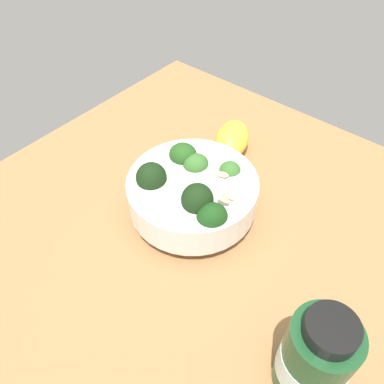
{
  "coord_description": "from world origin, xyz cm",
  "views": [
    {
      "loc": [
        27.95,
        22.26,
        42.03
      ],
      "look_at": [
        0.1,
        -0.84,
        4.0
      ],
      "focal_mm": 36.58,
      "sensor_mm": 36.0,
      "label": 1
    }
  ],
  "objects": [
    {
      "name": "ground_plane",
      "position": [
        0.0,
        0.0,
        -2.36
      ],
      "size": [
        62.62,
        62.62,
        4.72
      ],
      "primitive_type": "cube",
      "color": "#996D42"
    },
    {
      "name": "bowl_of_broccoli",
      "position": [
        0.17,
        -0.86,
        4.12
      ],
      "size": [
        17.43,
        17.43,
        9.32
      ],
      "color": "white",
      "rests_on": "ground_plane"
    },
    {
      "name": "lemon_wedge",
      "position": [
        -14.33,
        -4.38,
        2.33
      ],
      "size": [
        9.69,
        8.14,
        4.66
      ],
      "primitive_type": "ellipsoid",
      "rotation": [
        0.0,
        0.0,
        3.56
      ],
      "color": "yellow",
      "rests_on": "ground_plane"
    },
    {
      "name": "bottle_tall",
      "position": [
        10.17,
        22.21,
        5.4
      ],
      "size": [
        6.49,
        6.49,
        12.18
      ],
      "color": "#194723",
      "rests_on": "ground_plane"
    }
  ]
}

